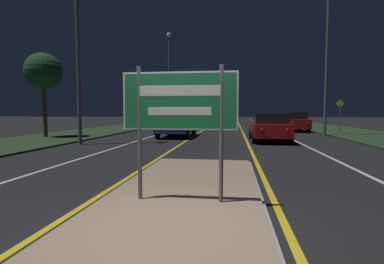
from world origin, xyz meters
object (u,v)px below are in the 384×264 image
(car_approaching_0, at_px, (177,124))
(streetlight_right_near, at_px, (327,37))
(streetlight_left_far, at_px, (169,66))
(highway_sign, at_px, (180,107))
(car_receding_0, at_px, (269,127))
(warning_sign, at_px, (340,113))
(car_approaching_1, at_px, (200,120))
(car_approaching_2, at_px, (185,118))
(car_receding_2, at_px, (281,120))
(car_receding_1, at_px, (294,121))

(car_approaching_0, bearing_deg, streetlight_right_near, 9.51)
(streetlight_left_far, bearing_deg, highway_sign, -77.51)
(car_receding_0, xyz_separation_m, warning_sign, (5.63, 6.39, 0.72))
(highway_sign, relative_size, warning_sign, 0.95)
(streetlight_right_near, relative_size, car_approaching_1, 2.07)
(highway_sign, bearing_deg, car_approaching_1, 95.50)
(streetlight_left_far, relative_size, car_approaching_2, 2.57)
(car_receding_2, relative_size, car_approaching_2, 1.05)
(car_receding_1, distance_m, car_approaching_1, 9.14)
(streetlight_left_far, distance_m, car_receding_2, 14.06)
(car_approaching_1, height_order, warning_sign, warning_sign)
(streetlight_right_near, height_order, car_approaching_0, streetlight_right_near)
(car_receding_1, distance_m, car_receding_2, 8.20)
(car_approaching_1, bearing_deg, streetlight_right_near, -45.37)
(car_receding_2, distance_m, warning_sign, 10.74)
(highway_sign, relative_size, car_receding_0, 0.53)
(car_receding_1, xyz_separation_m, car_approaching_2, (-11.18, 14.75, -0.04))
(car_approaching_0, height_order, car_approaching_1, car_approaching_1)
(car_approaching_0, relative_size, car_approaching_1, 1.00)
(car_approaching_0, relative_size, car_approaching_2, 1.13)
(warning_sign, bearing_deg, car_approaching_1, 148.37)
(streetlight_right_near, height_order, car_approaching_1, streetlight_right_near)
(car_receding_2, bearing_deg, streetlight_right_near, -86.96)
(streetlight_right_near, bearing_deg, car_approaching_2, 122.01)
(highway_sign, xyz_separation_m, streetlight_right_near, (6.68, 15.16, 4.55))
(highway_sign, bearing_deg, warning_sign, 64.55)
(car_receding_0, xyz_separation_m, car_receding_1, (2.89, 8.62, 0.00))
(streetlight_right_near, bearing_deg, streetlight_left_far, 132.51)
(streetlight_right_near, bearing_deg, warning_sign, 55.41)
(car_approaching_0, height_order, warning_sign, warning_sign)
(streetlight_right_near, xyz_separation_m, car_approaching_0, (-9.29, -1.56, -5.44))
(highway_sign, bearing_deg, car_receding_1, 74.10)
(streetlight_right_near, distance_m, car_receding_2, 14.08)
(car_receding_2, bearing_deg, warning_sign, -76.94)
(highway_sign, bearing_deg, car_receding_2, 77.97)
(car_approaching_0, xyz_separation_m, car_approaching_2, (-2.90, 21.05, -0.04))
(car_receding_0, height_order, car_receding_1, car_receding_1)
(car_receding_1, bearing_deg, car_receding_2, 87.77)
(streetlight_right_near, xyz_separation_m, car_approaching_1, (-9.02, 9.14, -5.46))
(car_receding_0, relative_size, warning_sign, 1.80)
(highway_sign, height_order, car_receding_1, highway_sign)
(highway_sign, height_order, car_approaching_1, highway_sign)
(car_receding_0, height_order, warning_sign, warning_sign)
(highway_sign, distance_m, car_receding_1, 20.72)
(car_receding_1, distance_m, warning_sign, 3.61)
(streetlight_left_far, bearing_deg, car_approaching_1, -51.51)
(car_approaching_1, bearing_deg, car_receding_0, -68.52)
(car_approaching_2, bearing_deg, car_receding_0, -70.47)
(car_receding_1, bearing_deg, car_approaching_2, 127.17)
(car_receding_1, relative_size, car_approaching_0, 1.00)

